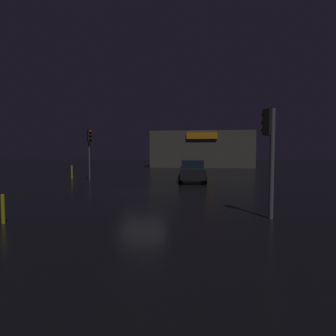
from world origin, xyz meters
TOP-DOWN VIEW (x-y plane):
  - ground_plane at (0.00, 0.00)m, footprint 120.00×120.00m
  - store_building at (3.34, 27.30)m, footprint 14.58×7.97m
  - traffic_signal_main at (-5.50, 5.86)m, footprint 0.42×0.42m
  - traffic_signal_opposite at (5.53, -5.59)m, footprint 0.42×0.42m
  - car_near at (2.61, 5.58)m, footprint 2.15×4.51m
  - bollard_kerb_a at (-2.93, -7.33)m, footprint 0.11×0.11m
  - bollard_kerb_b at (-7.51, 6.86)m, footprint 0.14×0.14m

SIDE VIEW (x-z plane):
  - ground_plane at x=0.00m, z-range 0.00..0.00m
  - bollard_kerb_a at x=-2.93m, z-range 0.00..0.92m
  - bollard_kerb_b at x=-7.51m, z-range 0.00..1.11m
  - car_near at x=2.61m, z-range 0.00..1.65m
  - traffic_signal_opposite at x=5.53m, z-range 0.73..4.42m
  - store_building at x=3.34m, z-range 0.00..5.19m
  - traffic_signal_main at x=-5.50m, z-range 1.00..5.02m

